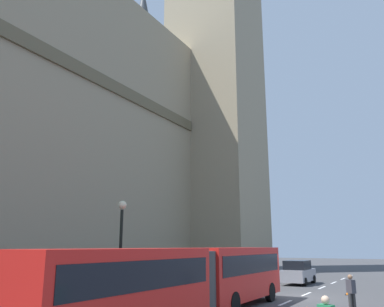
% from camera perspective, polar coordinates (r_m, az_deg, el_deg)
% --- Properties ---
extents(ground_plane, '(160.00, 160.00, 0.00)m').
position_cam_1_polar(ground_plane, '(25.82, 15.29, -19.48)').
color(ground_plane, '#424244').
extents(lane_centre_marking, '(39.00, 0.16, 0.01)m').
position_cam_1_polar(lane_centre_marking, '(27.54, 16.29, -19.00)').
color(lane_centre_marking, silver).
rests_on(lane_centre_marking, ground_plane).
extents(clock_tower, '(12.43, 12.43, 71.50)m').
position_cam_1_polar(clock_tower, '(62.48, 3.34, 20.50)').
color(clock_tower, tan).
rests_on(clock_tower, ground_plane).
extents(articulated_bus, '(17.16, 2.54, 2.90)m').
position_cam_1_polar(articulated_bus, '(17.35, -0.57, -17.38)').
color(articulated_bus, red).
rests_on(articulated_bus, ground_plane).
extents(sedan_lead, '(4.40, 1.86, 1.85)m').
position_cam_1_polar(sedan_lead, '(34.12, 15.19, -16.33)').
color(sedan_lead, gray).
rests_on(sedan_lead, ground_plane).
extents(traffic_cone_middle, '(0.36, 0.36, 0.58)m').
position_cam_1_polar(traffic_cone_middle, '(27.79, 21.72, -17.97)').
color(traffic_cone_middle, black).
rests_on(traffic_cone_middle, ground_plane).
extents(street_lamp, '(0.44, 0.44, 5.27)m').
position_cam_1_polar(street_lamp, '(20.68, -10.32, -12.88)').
color(street_lamp, black).
rests_on(street_lamp, ground_plane).
extents(pedestrian_by_kerb, '(0.45, 0.45, 1.69)m').
position_cam_1_polar(pedestrian_by_kerb, '(20.62, 22.13, -18.12)').
color(pedestrian_by_kerb, '#333333').
rests_on(pedestrian_by_kerb, ground_plane).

